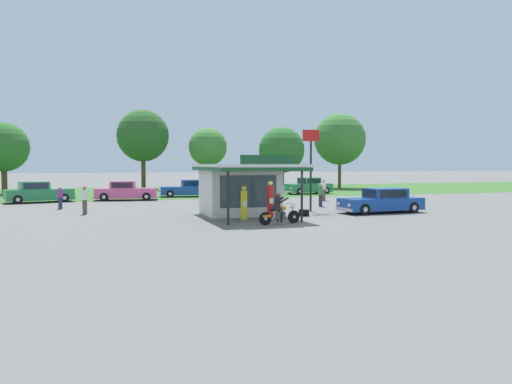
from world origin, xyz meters
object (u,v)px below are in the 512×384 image
parked_car_back_row_centre_left (308,187)px  bystander_chatting_near_pumps (85,199)px  gas_pump_offside (270,202)px  parked_car_back_row_centre_right (257,189)px  motorcycle_with_rider (279,211)px  gas_pump_nearside (244,205)px  spare_tire_stack (304,213)px  featured_classic_sedan (382,202)px  parked_car_back_row_far_right (38,193)px  bystander_standing_back_lot (321,194)px  bystander_leaning_by_kiosk (60,197)px  bystander_admiring_sedan (324,189)px  roadside_pole_sign (311,156)px  parked_car_second_row_spare (190,189)px  parked_car_back_row_left (126,192)px

parked_car_back_row_centre_left → bystander_chatting_near_pumps: size_ratio=3.12×
gas_pump_offside → parked_car_back_row_centre_right: 18.93m
motorcycle_with_rider → gas_pump_nearside: bearing=124.8°
parked_car_back_row_centre_right → spare_tire_stack: 17.04m
bystander_chatting_near_pumps → spare_tire_stack: size_ratio=2.77×
gas_pump_offside → motorcycle_with_rider: 1.84m
featured_classic_sedan → parked_car_back_row_far_right: parked_car_back_row_far_right is taller
gas_pump_offside → bystander_standing_back_lot: (6.18, 6.88, -0.09)m
parked_car_back_row_far_right → bystander_standing_back_lot: 21.55m
spare_tire_stack → gas_pump_offside: bearing=-151.6°
parked_car_back_row_centre_left → featured_classic_sedan: bearing=-100.8°
bystander_standing_back_lot → featured_classic_sedan: bearing=-72.7°
bystander_leaning_by_kiosk → spare_tire_stack: bystander_leaning_by_kiosk is taller
bystander_admiring_sedan → bystander_leaning_by_kiosk: 19.72m
parked_car_back_row_far_right → parked_car_back_row_centre_left: parked_car_back_row_centre_left is taller
parked_car_back_row_centre_right → bystander_admiring_sedan: 7.31m
parked_car_back_row_far_right → bystander_standing_back_lot: bystander_standing_back_lot is taller
featured_classic_sedan → parked_car_back_row_centre_right: (-2.49, 16.48, 0.01)m
motorcycle_with_rider → bystander_chatting_near_pumps: (-9.12, 8.19, 0.22)m
gas_pump_offside → parked_car_back_row_far_right: bearing=126.9°
motorcycle_with_rider → bystander_chatting_near_pumps: size_ratio=1.37×
parked_car_back_row_centre_right → roadside_pole_sign: size_ratio=0.98×
parked_car_back_row_centre_left → spare_tire_stack: 21.24m
parked_car_back_row_centre_right → bystander_standing_back_lot: bystander_standing_back_lot is taller
gas_pump_offside → gas_pump_nearside: bearing=-180.0°
motorcycle_with_rider → roadside_pole_sign: bearing=53.1°
motorcycle_with_rider → bystander_leaning_by_kiosk: (-10.70, 12.33, 0.13)m
gas_pump_nearside → parked_car_back_row_centre_left: gas_pump_nearside is taller
featured_classic_sedan → parked_car_back_row_centre_left: bearing=79.2°
parked_car_second_row_spare → spare_tire_stack: (3.03, -18.77, -0.50)m
roadside_pole_sign → bystander_leaning_by_kiosk: bearing=155.9°
parked_car_back_row_centre_right → bystander_admiring_sedan: bystander_admiring_sedan is taller
featured_classic_sedan → parked_car_back_row_centre_left: parked_car_back_row_centre_left is taller
parked_car_back_row_left → parked_car_second_row_spare: size_ratio=0.98×
parked_car_back_row_left → roadside_pole_sign: (10.33, -13.53, 2.73)m
bystander_chatting_near_pumps → bystander_admiring_sedan: bearing=16.5°
bystander_admiring_sedan → spare_tire_stack: size_ratio=2.91×
parked_car_back_row_left → bystander_admiring_sedan: bystander_admiring_sedan is taller
parked_car_second_row_spare → roadside_pole_sign: size_ratio=1.06×
motorcycle_with_rider → parked_car_back_row_centre_left: 25.27m
featured_classic_sedan → parked_car_back_row_far_right: size_ratio=1.02×
parked_car_back_row_centre_right → parked_car_back_row_centre_left: bearing=22.0°
parked_car_back_row_centre_right → bystander_chatting_near_pumps: bystander_chatting_near_pumps is taller
bystander_admiring_sedan → spare_tire_stack: (-6.27, -10.39, -0.75)m
gas_pump_nearside → parked_car_second_row_spare: size_ratio=0.34×
parked_car_back_row_centre_right → parked_car_back_row_left: 11.60m
motorcycle_with_rider → parked_car_back_row_far_right: size_ratio=0.43×
bystander_leaning_by_kiosk → gas_pump_offside: bearing=-44.0°
gas_pump_nearside → roadside_pole_sign: bearing=34.9°
parked_car_second_row_spare → bystander_standing_back_lot: (6.69, -13.26, 0.18)m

